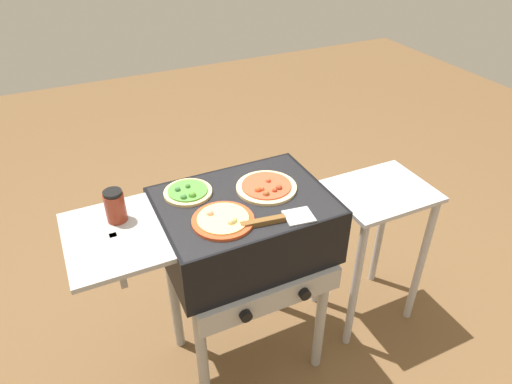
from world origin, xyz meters
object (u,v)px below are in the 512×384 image
at_px(spatula, 278,219).
at_px(prep_table, 374,228).
at_px(grill, 242,231).
at_px(pizza_cheese, 223,220).
at_px(sauce_jar, 115,206).
at_px(pizza_veggie, 188,192).
at_px(pizza_pepperoni, 266,187).

xyz_separation_m(spatula, prep_table, (0.60, 0.17, -0.37)).
xyz_separation_m(grill, prep_table, (0.67, 0.00, -0.22)).
distance_m(pizza_cheese, sauce_jar, 0.37).
relative_size(pizza_veggie, sauce_jar, 1.53).
distance_m(pizza_veggie, spatula, 0.37).
relative_size(pizza_pepperoni, sauce_jar, 1.95).
bearing_deg(spatula, grill, 112.86).
bearing_deg(grill, spatula, -67.14).
height_order(pizza_veggie, pizza_pepperoni, pizza_veggie).
bearing_deg(pizza_pepperoni, prep_table, -2.83).
height_order(pizza_veggie, pizza_cheese, same).
relative_size(grill, pizza_cheese, 4.39).
bearing_deg(spatula, pizza_pepperoni, 75.21).
height_order(spatula, prep_table, spatula).
bearing_deg(prep_table, sauce_jar, 175.99).
distance_m(grill, spatula, 0.23).
distance_m(grill, pizza_pepperoni, 0.20).
xyz_separation_m(pizza_veggie, prep_table, (0.84, -0.12, -0.37)).
bearing_deg(sauce_jar, pizza_pepperoni, -5.18).
height_order(pizza_cheese, prep_table, pizza_cheese).
bearing_deg(pizza_pepperoni, pizza_veggie, 161.17).
distance_m(grill, prep_table, 0.71).
bearing_deg(pizza_veggie, grill, -38.41).
distance_m(pizza_pepperoni, spatula, 0.20).
xyz_separation_m(pizza_pepperoni, spatula, (-0.05, -0.20, -0.00)).
xyz_separation_m(pizza_cheese, spatula, (0.18, -0.08, -0.00)).
xyz_separation_m(sauce_jar, spatula, (0.50, -0.25, -0.05)).
bearing_deg(sauce_jar, pizza_cheese, -27.33).
relative_size(pizza_veggie, spatula, 0.69).
distance_m(grill, pizza_veggie, 0.26).
height_order(sauce_jar, spatula, sauce_jar).
bearing_deg(sauce_jar, grill, -10.71).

